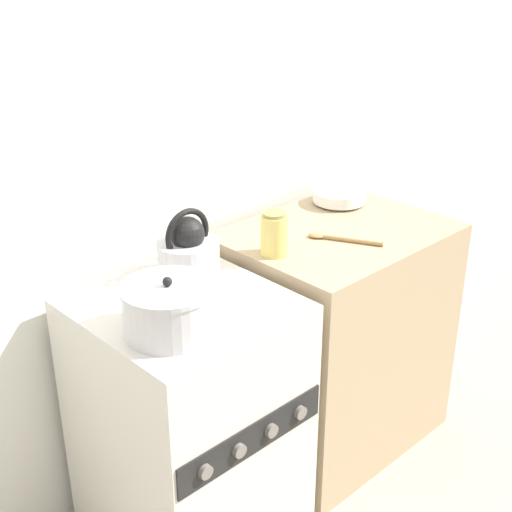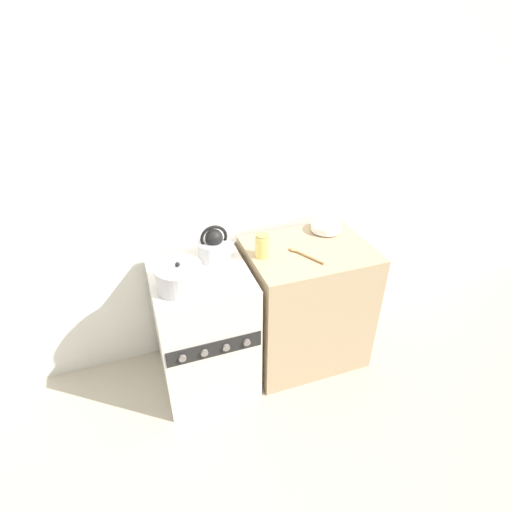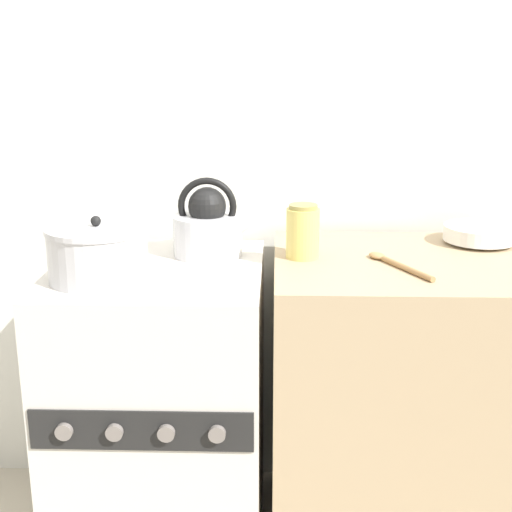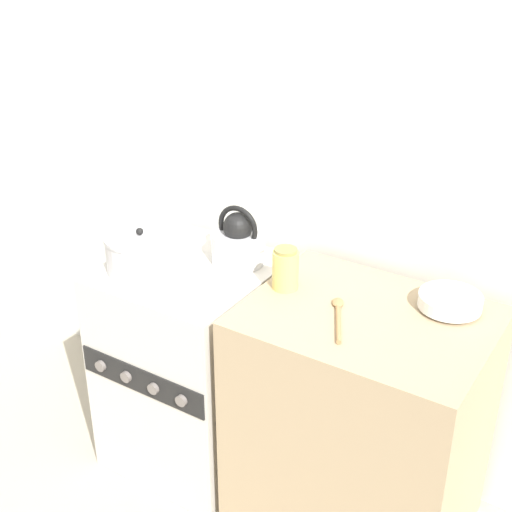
{
  "view_description": "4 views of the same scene",
  "coord_description": "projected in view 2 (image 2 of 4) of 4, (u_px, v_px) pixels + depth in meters",
  "views": [
    {
      "loc": [
        -1.17,
        -1.24,
        1.94
      ],
      "look_at": [
        0.29,
        0.29,
        0.97
      ],
      "focal_mm": 50.0,
      "sensor_mm": 36.0,
      "label": 1
    },
    {
      "loc": [
        -0.34,
        -1.7,
        2.25
      ],
      "look_at": [
        0.35,
        0.27,
        0.96
      ],
      "focal_mm": 28.0,
      "sensor_mm": 36.0,
      "label": 2
    },
    {
      "loc": [
        0.34,
        -1.61,
        1.48
      ],
      "look_at": [
        0.28,
        0.29,
        0.93
      ],
      "focal_mm": 50.0,
      "sensor_mm": 36.0,
      "label": 3
    },
    {
      "loc": [
        1.51,
        -1.58,
        2.16
      ],
      "look_at": [
        0.3,
        0.32,
        1.01
      ],
      "focal_mm": 50.0,
      "sensor_mm": 36.0,
      "label": 4
    }
  ],
  "objects": [
    {
      "name": "kettle",
      "position": [
        215.0,
        247.0,
        2.53
      ],
      "size": [
        0.25,
        0.21,
        0.24
      ],
      "color": "silver",
      "rests_on": "stove"
    },
    {
      "name": "enamel_bowl",
      "position": [
        326.0,
        227.0,
        2.81
      ],
      "size": [
        0.21,
        0.21,
        0.06
      ],
      "color": "white",
      "rests_on": "counter"
    },
    {
      "name": "stove",
      "position": [
        204.0,
        328.0,
        2.66
      ],
      "size": [
        0.6,
        0.65,
        0.89
      ],
      "color": "beige",
      "rests_on": "ground_plane"
    },
    {
      "name": "cooking_pot",
      "position": [
        179.0,
        277.0,
        2.26
      ],
      "size": [
        0.27,
        0.27,
        0.18
      ],
      "color": "silver",
      "rests_on": "stove"
    },
    {
      "name": "wall_back",
      "position": [
        182.0,
        194.0,
        2.55
      ],
      "size": [
        7.0,
        0.06,
        2.5
      ],
      "color": "silver",
      "rests_on": "ground_plane"
    },
    {
      "name": "storage_jar",
      "position": [
        262.0,
        246.0,
        2.5
      ],
      "size": [
        0.09,
        0.09,
        0.15
      ],
      "color": "#E0CC66",
      "rests_on": "counter"
    },
    {
      "name": "counter",
      "position": [
        305.0,
        303.0,
        2.86
      ],
      "size": [
        0.81,
        0.63,
        0.92
      ],
      "color": "tan",
      "rests_on": "ground_plane"
    },
    {
      "name": "ground_plane",
      "position": [
        219.0,
        409.0,
        2.64
      ],
      "size": [
        12.0,
        12.0,
        0.0
      ],
      "primitive_type": "plane",
      "color": "#B2A893"
    },
    {
      "name": "wooden_spoon",
      "position": [
        303.0,
        254.0,
        2.54
      ],
      "size": [
        0.15,
        0.26,
        0.02
      ],
      "color": "#A37A4C",
      "rests_on": "counter"
    }
  ]
}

